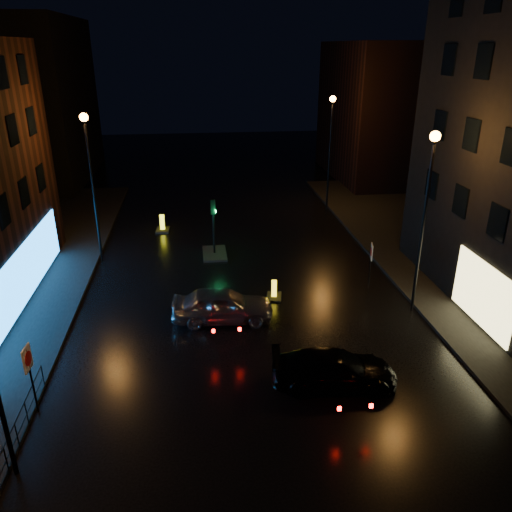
% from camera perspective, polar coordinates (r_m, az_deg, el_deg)
% --- Properties ---
extents(ground, '(120.00, 120.00, 0.00)m').
position_cam_1_polar(ground, '(18.18, 1.43, -16.75)').
color(ground, black).
rests_on(ground, ground).
extents(pavement_right, '(12.00, 44.00, 0.15)m').
position_cam_1_polar(pavement_right, '(29.52, 26.88, -2.74)').
color(pavement_right, black).
rests_on(pavement_right, ground).
extents(building_far_left, '(8.00, 16.00, 14.00)m').
position_cam_1_polar(building_far_left, '(50.97, -23.82, 15.86)').
color(building_far_left, black).
rests_on(building_far_left, ground).
extents(building_far_right, '(8.00, 14.00, 12.00)m').
position_cam_1_polar(building_far_right, '(49.27, 13.82, 15.72)').
color(building_far_right, black).
rests_on(building_far_right, ground).
extents(street_lamp_lfar, '(0.44, 0.44, 8.37)m').
position_cam_1_polar(street_lamp_lfar, '(29.04, -18.43, 9.72)').
color(street_lamp_lfar, black).
rests_on(street_lamp_lfar, ground).
extents(street_lamp_rnear, '(0.44, 0.44, 8.37)m').
position_cam_1_polar(street_lamp_rnear, '(23.01, 18.95, 6.42)').
color(street_lamp_rnear, black).
rests_on(street_lamp_rnear, ground).
extents(street_lamp_rfar, '(0.44, 0.44, 8.37)m').
position_cam_1_polar(street_lamp_rfar, '(37.69, 8.52, 13.41)').
color(street_lamp_rfar, black).
rests_on(street_lamp_rfar, ground).
extents(traffic_signal, '(1.40, 2.40, 3.45)m').
position_cam_1_polar(traffic_signal, '(29.98, -4.78, 1.07)').
color(traffic_signal, black).
rests_on(traffic_signal, ground).
extents(guard_railing, '(0.05, 6.04, 1.00)m').
position_cam_1_polar(guard_railing, '(17.79, -25.77, -17.44)').
color(guard_railing, black).
rests_on(guard_railing, ground).
extents(silver_hatchback, '(4.67, 2.14, 1.55)m').
position_cam_1_polar(silver_hatchback, '(22.73, -3.85, -5.61)').
color(silver_hatchback, '#B0B1B8').
rests_on(silver_hatchback, ground).
extents(dark_sedan, '(4.77, 2.38, 1.33)m').
position_cam_1_polar(dark_sedan, '(18.95, 8.94, -12.67)').
color(dark_sedan, black).
rests_on(dark_sedan, ground).
extents(bollard_near, '(0.92, 1.20, 0.95)m').
position_cam_1_polar(bollard_near, '(24.90, 2.08, -4.36)').
color(bollard_near, black).
rests_on(bollard_near, ground).
extents(bollard_far, '(0.94, 1.33, 1.12)m').
position_cam_1_polar(bollard_far, '(34.51, -10.63, 3.26)').
color(bollard_far, black).
rests_on(bollard_far, ground).
extents(road_sign_left, '(0.11, 0.63, 2.59)m').
position_cam_1_polar(road_sign_left, '(18.36, -24.56, -11.19)').
color(road_sign_left, black).
rests_on(road_sign_left, ground).
extents(road_sign_right, '(0.19, 0.59, 2.45)m').
position_cam_1_polar(road_sign_right, '(25.83, 13.04, 0.05)').
color(road_sign_right, black).
rests_on(road_sign_right, ground).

